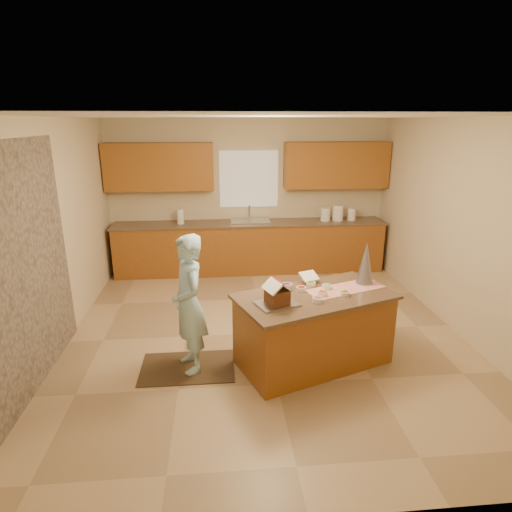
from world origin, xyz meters
name	(u,v)px	position (x,y,z in m)	size (l,w,h in m)	color
floor	(265,333)	(0.00, 0.00, 0.00)	(5.50, 5.50, 0.00)	tan
ceiling	(267,116)	(0.00, 0.00, 2.70)	(5.50, 5.50, 0.00)	silver
wall_back	(249,196)	(0.00, 2.75, 1.35)	(5.50, 5.50, 0.00)	beige
wall_front	(317,348)	(0.00, -2.75, 1.35)	(5.50, 5.50, 0.00)	beige
wall_left	(52,238)	(-2.50, 0.00, 1.35)	(5.50, 5.50, 0.00)	beige
wall_right	(462,229)	(2.50, 0.00, 1.35)	(5.50, 5.50, 0.00)	beige
stone_accent	(27,269)	(-2.48, -0.80, 1.25)	(2.50, 2.50, 0.00)	gray
window_curtain	(249,179)	(0.00, 2.72, 1.65)	(1.05, 0.03, 1.00)	white
back_counter_base	(250,248)	(0.00, 2.45, 0.44)	(4.80, 0.60, 0.88)	brown
back_counter_top	(250,223)	(0.00, 2.45, 0.90)	(4.85, 0.63, 0.04)	brown
upper_cabinet_left	(159,167)	(-1.55, 2.57, 1.90)	(1.85, 0.35, 0.80)	#984C20
upper_cabinet_right	(336,165)	(1.55, 2.57, 1.90)	(1.85, 0.35, 0.80)	#984C20
sink	(250,224)	(0.00, 2.45, 0.89)	(0.70, 0.45, 0.12)	silver
faucet	(249,212)	(0.00, 2.63, 1.06)	(0.03, 0.03, 0.28)	silver
island_base	(314,331)	(0.46, -0.75, 0.40)	(1.64, 0.82, 0.80)	brown
island_top	(315,296)	(0.46, -0.75, 0.82)	(1.71, 0.89, 0.04)	brown
table_runner	(346,289)	(0.85, -0.60, 0.84)	(0.91, 0.33, 0.01)	red
baking_tray	(277,304)	(0.01, -0.96, 0.85)	(0.42, 0.31, 0.02)	silver
cookbook	(309,276)	(0.47, -0.37, 0.92)	(0.20, 0.02, 0.16)	white
tinsel_tree	(366,263)	(1.11, -0.45, 1.09)	(0.20, 0.20, 0.50)	#B0B1BC
rug	(188,367)	(-0.96, -0.74, 0.01)	(1.04, 0.68, 0.01)	black
boy	(189,304)	(-0.91, -0.74, 0.78)	(0.56, 0.37, 1.53)	#AFE3F8
canister_a	(325,214)	(1.37, 2.45, 1.04)	(0.17, 0.17, 0.24)	white
canister_b	(338,213)	(1.60, 2.45, 1.06)	(0.19, 0.19, 0.28)	white
canister_c	(352,214)	(1.86, 2.45, 1.03)	(0.15, 0.15, 0.21)	white
paper_towel	(180,217)	(-1.23, 2.45, 1.05)	(0.12, 0.12, 0.26)	white
gingerbread_house	(277,294)	(0.01, -0.96, 0.95)	(0.32, 0.33, 0.26)	#612C19
candy_bowls	(316,290)	(0.48, -0.67, 0.86)	(0.69, 0.56, 0.05)	pink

